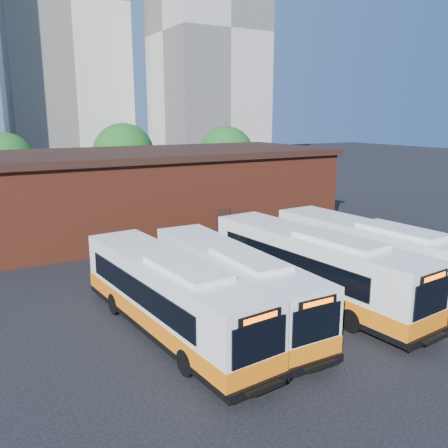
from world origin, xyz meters
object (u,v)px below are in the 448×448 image
bus_west (170,298)px  bus_midwest (232,286)px  transit_worker (379,305)px  bus_mideast (313,269)px  bus_east (374,258)px

bus_west → bus_midwest: 3.10m
bus_midwest → transit_worker: bearing=-35.5°
bus_mideast → bus_east: bearing=-7.7°
bus_west → bus_east: (11.74, -0.26, 0.08)m
bus_midwest → bus_east: size_ratio=0.92×
bus_east → bus_midwest: bearing=173.8°
bus_midwest → bus_east: (8.64, -0.33, 0.12)m
bus_west → transit_worker: bus_west is taller
bus_mideast → bus_west: bearing=173.2°
bus_east → transit_worker: size_ratio=7.53×
bus_west → bus_east: 11.74m
bus_mideast → transit_worker: size_ratio=7.55×
bus_midwest → bus_east: bus_east is taller
bus_west → bus_midwest: bearing=-4.0°
bus_west → bus_mideast: (7.66, -0.13, 0.08)m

